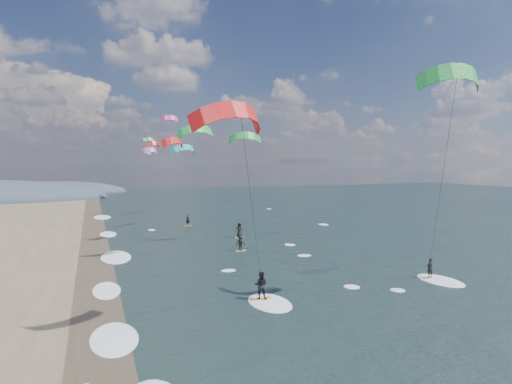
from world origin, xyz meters
name	(u,v)px	position (x,y,z in m)	size (l,w,h in m)	color
ground	(364,352)	(0.00, 0.00, 0.00)	(260.00, 260.00, 0.00)	black
wet_sand_strip	(98,315)	(-12.00, 10.00, 0.00)	(3.00, 240.00, 0.00)	#382D23
kitesurfer_near_a	(453,125)	(9.56, 4.34, 11.53)	(7.67, 8.73, 15.63)	orange
kitesurfer_near_b	(249,177)	(-4.17, 4.79, 8.36)	(7.28, 8.78, 12.85)	orange
far_kitesurfers	(229,233)	(2.79, 30.52, 0.85)	(4.93, 19.78, 1.80)	orange
bg_kite_field	(173,141)	(0.25, 52.03, 12.52)	(10.25, 70.40, 6.49)	orange
shoreline_surf	(114,291)	(-10.80, 14.75, 0.00)	(2.40, 79.40, 0.11)	white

